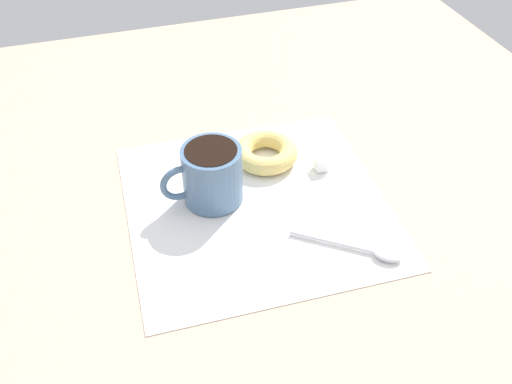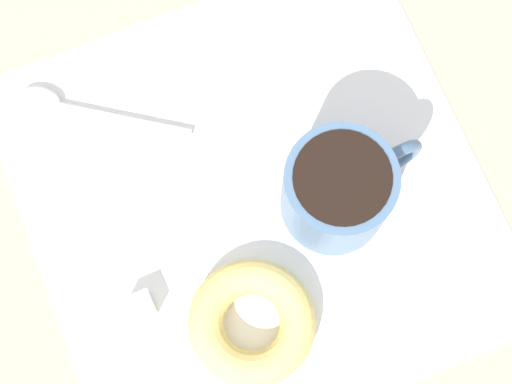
% 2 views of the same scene
% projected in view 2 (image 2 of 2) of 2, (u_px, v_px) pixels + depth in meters
% --- Properties ---
extents(ground_plane, '(1.20, 1.20, 0.02)m').
position_uv_depth(ground_plane, '(247.00, 182.00, 0.68)').
color(ground_plane, tan).
extents(napkin, '(0.36, 0.36, 0.00)m').
position_uv_depth(napkin, '(256.00, 199.00, 0.66)').
color(napkin, white).
rests_on(napkin, ground_plane).
extents(coffee_cup, '(0.08, 0.11, 0.08)m').
position_uv_depth(coffee_cup, '(340.00, 190.00, 0.62)').
color(coffee_cup, slate).
rests_on(coffee_cup, napkin).
extents(donut, '(0.09, 0.09, 0.03)m').
position_uv_depth(donut, '(252.00, 322.00, 0.63)').
color(donut, '#E5C66B').
rests_on(donut, napkin).
extents(spoon, '(0.10, 0.12, 0.01)m').
position_uv_depth(spoon, '(64.00, 106.00, 0.68)').
color(spoon, silver).
rests_on(spoon, napkin).
extents(sugar_cube, '(0.02, 0.02, 0.02)m').
position_uv_depth(sugar_cube, '(141.00, 306.00, 0.63)').
color(sugar_cube, white).
rests_on(sugar_cube, napkin).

